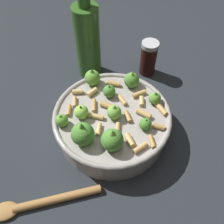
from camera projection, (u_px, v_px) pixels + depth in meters
ground_plane at (112, 131)px, 0.59m from camera, size 2.40×2.40×0.00m
cooking_pan at (111, 121)px, 0.55m from camera, size 0.26×0.26×0.12m
pepper_shaker at (148, 58)px, 0.67m from camera, size 0.05×0.05×0.10m
olive_oil_bottle at (88, 41)px, 0.63m from camera, size 0.06×0.06×0.25m
wooden_spoon at (40, 203)px, 0.48m from camera, size 0.12×0.20×0.02m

